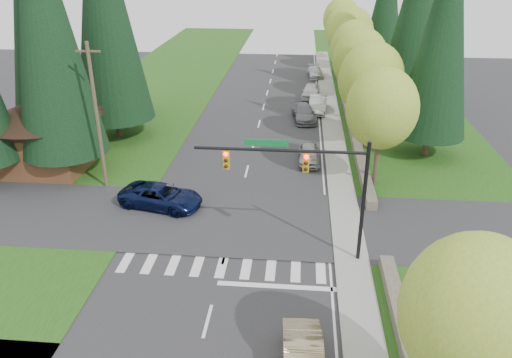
# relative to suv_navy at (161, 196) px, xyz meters

# --- Properties ---
(ground) EXTENTS (120.00, 120.00, 0.00)m
(ground) POSITION_rel_suv_navy_xyz_m (4.88, -9.49, -0.75)
(ground) COLOR #28282B
(ground) RESTS_ON ground
(grass_east) EXTENTS (14.00, 110.00, 0.06)m
(grass_east) POSITION_rel_suv_navy_xyz_m (17.88, 10.51, -0.72)
(grass_east) COLOR #1B4A13
(grass_east) RESTS_ON ground
(grass_west) EXTENTS (14.00, 110.00, 0.06)m
(grass_west) POSITION_rel_suv_navy_xyz_m (-8.12, 10.51, -0.72)
(grass_west) COLOR #1B4A13
(grass_west) RESTS_ON ground
(cross_street) EXTENTS (120.00, 8.00, 0.10)m
(cross_street) POSITION_rel_suv_navy_xyz_m (4.88, -1.49, -0.75)
(cross_street) COLOR #28282B
(cross_street) RESTS_ON ground
(sidewalk_east) EXTENTS (1.80, 80.00, 0.13)m
(sidewalk_east) POSITION_rel_suv_navy_xyz_m (11.78, 12.51, -0.68)
(sidewalk_east) COLOR gray
(sidewalk_east) RESTS_ON ground
(curb_east) EXTENTS (0.20, 80.00, 0.13)m
(curb_east) POSITION_rel_suv_navy_xyz_m (10.93, 12.51, -0.68)
(curb_east) COLOR gray
(curb_east) RESTS_ON ground
(stone_wall_north) EXTENTS (0.70, 40.00, 0.70)m
(stone_wall_north) POSITION_rel_suv_navy_xyz_m (13.48, 20.51, -0.40)
(stone_wall_north) COLOR #4C4438
(stone_wall_north) RESTS_ON ground
(traffic_signal) EXTENTS (8.70, 0.37, 6.80)m
(traffic_signal) POSITION_rel_suv_navy_xyz_m (9.25, -4.99, 4.24)
(traffic_signal) COLOR black
(traffic_signal) RESTS_ON ground
(brown_building) EXTENTS (8.40, 8.40, 5.40)m
(brown_building) POSITION_rel_suv_navy_xyz_m (-10.12, 5.51, 2.39)
(brown_building) COLOR #4C2D19
(brown_building) RESTS_ON ground
(utility_pole) EXTENTS (1.60, 0.24, 10.00)m
(utility_pole) POSITION_rel_suv_navy_xyz_m (-4.62, 2.51, 4.40)
(utility_pole) COLOR #473828
(utility_pole) RESTS_ON ground
(decid_tree_0) EXTENTS (4.80, 4.80, 8.37)m
(decid_tree_0) POSITION_rel_suv_navy_xyz_m (14.08, 4.51, 4.85)
(decid_tree_0) COLOR #38281C
(decid_tree_0) RESTS_ON ground
(decid_tree_1) EXTENTS (5.20, 5.20, 8.80)m
(decid_tree_1) POSITION_rel_suv_navy_xyz_m (14.18, 11.51, 5.05)
(decid_tree_1) COLOR #38281C
(decid_tree_1) RESTS_ON ground
(decid_tree_2) EXTENTS (5.00, 5.00, 8.82)m
(decid_tree_2) POSITION_rel_suv_navy_xyz_m (13.98, 18.51, 5.18)
(decid_tree_2) COLOR #38281C
(decid_tree_2) RESTS_ON ground
(decid_tree_3) EXTENTS (5.00, 5.00, 8.55)m
(decid_tree_3) POSITION_rel_suv_navy_xyz_m (14.08, 25.51, 4.92)
(decid_tree_3) COLOR #38281C
(decid_tree_3) RESTS_ON ground
(decid_tree_4) EXTENTS (5.40, 5.40, 9.18)m
(decid_tree_4) POSITION_rel_suv_navy_xyz_m (14.18, 32.51, 5.32)
(decid_tree_4) COLOR #38281C
(decid_tree_4) RESTS_ON ground
(decid_tree_5) EXTENTS (4.80, 4.80, 8.30)m
(decid_tree_5) POSITION_rel_suv_navy_xyz_m (13.98, 39.51, 4.79)
(decid_tree_5) COLOR #38281C
(decid_tree_5) RESTS_ON ground
(decid_tree_6) EXTENTS (5.20, 5.20, 8.86)m
(decid_tree_6) POSITION_rel_suv_navy_xyz_m (14.08, 46.51, 5.12)
(decid_tree_6) COLOR #38281C
(decid_tree_6) RESTS_ON ground
(decid_tree_south) EXTENTS (4.60, 4.60, 7.92)m
(decid_tree_south) POSITION_rel_suv_navy_xyz_m (14.18, -15.49, 4.52)
(decid_tree_south) COLOR #38281C
(decid_tree_south) RESTS_ON ground
(conifer_w_a) EXTENTS (6.12, 6.12, 19.80)m
(conifer_w_a) POSITION_rel_suv_navy_xyz_m (-8.12, 4.51, 10.05)
(conifer_w_a) COLOR #38281C
(conifer_w_a) RESTS_ON ground
(conifer_w_b) EXTENTS (5.44, 5.44, 17.80)m
(conifer_w_b) POSITION_rel_suv_navy_xyz_m (-11.12, 8.51, 9.05)
(conifer_w_b) COLOR #38281C
(conifer_w_b) RESTS_ON ground
(conifer_w_c) EXTENTS (6.46, 6.46, 20.80)m
(conifer_w_c) POSITION_rel_suv_navy_xyz_m (-7.12, 12.51, 10.55)
(conifer_w_c) COLOR #38281C
(conifer_w_c) RESTS_ON ground
(conifer_w_e) EXTENTS (5.78, 5.78, 18.80)m
(conifer_w_e) POSITION_rel_suv_navy_xyz_m (-9.12, 18.51, 9.55)
(conifer_w_e) COLOR #38281C
(conifer_w_e) RESTS_ON ground
(conifer_e_a) EXTENTS (5.44, 5.44, 17.80)m
(conifer_e_a) POSITION_rel_suv_navy_xyz_m (18.88, 10.51, 9.05)
(conifer_e_a) COLOR #38281C
(conifer_e_a) RESTS_ON ground
(suv_navy) EXTENTS (5.79, 3.64, 1.49)m
(suv_navy) POSITION_rel_suv_navy_xyz_m (0.00, 0.00, 0.00)
(suv_navy) COLOR #0B1438
(suv_navy) RESTS_ON ground
(parked_car_a) EXTENTS (1.65, 4.02, 1.37)m
(parked_car_a) POSITION_rel_suv_navy_xyz_m (9.52, 8.21, -0.06)
(parked_car_a) COLOR #9E9EA2
(parked_car_a) RESTS_ON ground
(parked_car_b) EXTENTS (2.68, 5.21, 1.45)m
(parked_car_b) POSITION_rel_suv_navy_xyz_m (9.10, 18.59, -0.02)
(parked_car_b) COLOR slate
(parked_car_b) RESTS_ON ground
(parked_car_c) EXTENTS (1.99, 4.91, 1.58)m
(parked_car_c) POSITION_rel_suv_navy_xyz_m (10.48, 21.33, 0.05)
(parked_car_c) COLOR silver
(parked_car_c) RESTS_ON ground
(parked_car_d) EXTENTS (2.28, 4.58, 1.50)m
(parked_car_d) POSITION_rel_suv_navy_xyz_m (9.83, 26.51, 0.01)
(parked_car_d) COLOR silver
(parked_car_d) RESTS_ON ground
(parked_car_e) EXTENTS (2.26, 4.64, 1.30)m
(parked_car_e) POSITION_rel_suv_navy_xyz_m (10.48, 36.09, -0.10)
(parked_car_e) COLOR #BBBCC1
(parked_car_e) RESTS_ON ground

